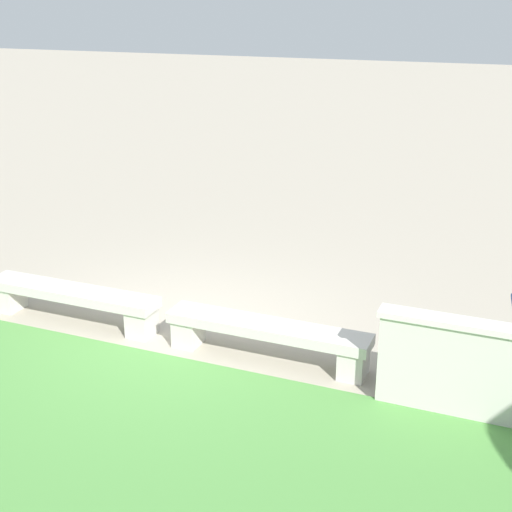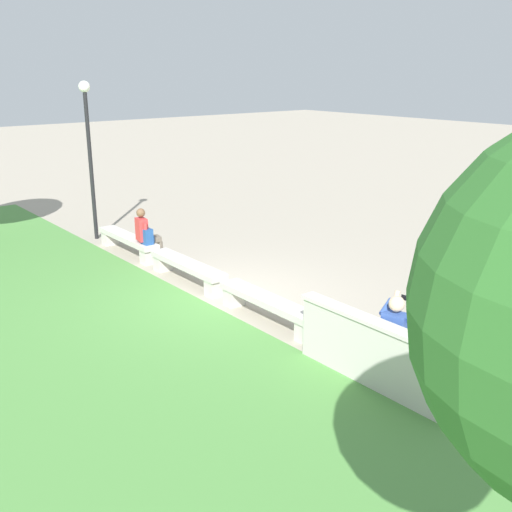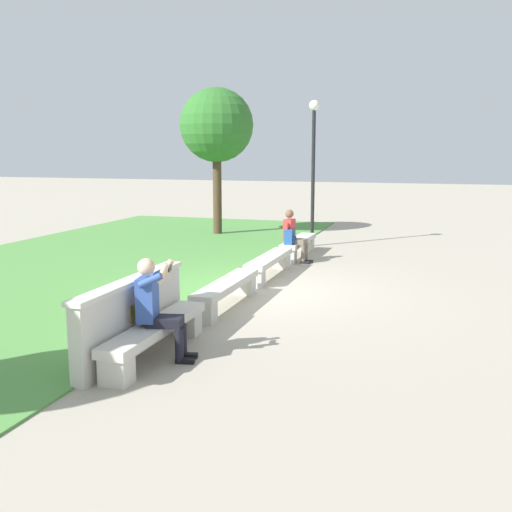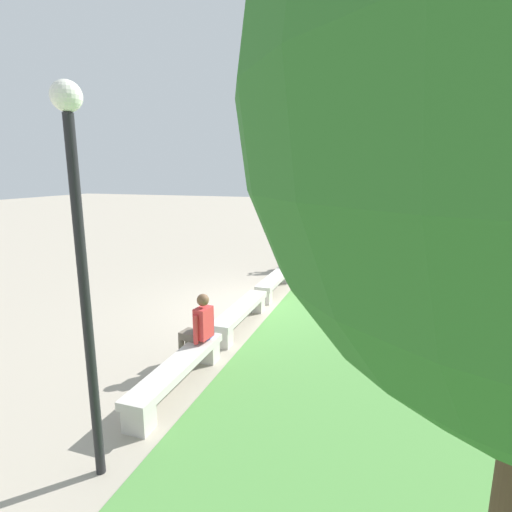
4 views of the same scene
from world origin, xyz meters
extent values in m
plane|color=#A89E8C|center=(0.00, 0.00, 0.00)|extent=(80.00, 80.00, 0.00)
cube|color=beige|center=(-2.93, 0.00, 0.17)|extent=(0.28, 0.34, 0.33)
cube|color=beige|center=(-1.31, 0.00, 0.39)|extent=(2.35, 0.40, 0.12)
cube|color=beige|center=(-2.30, 0.00, 0.17)|extent=(0.28, 0.34, 0.33)
cube|color=beige|center=(-0.32, 0.00, 0.17)|extent=(0.28, 0.34, 0.33)
cube|color=beige|center=(1.31, 0.00, 0.39)|extent=(2.35, 0.40, 0.12)
cube|color=beige|center=(0.32, 0.00, 0.17)|extent=(0.28, 0.34, 0.33)
cube|color=beige|center=(2.30, 0.00, 0.17)|extent=(0.28, 0.34, 0.33)
cube|color=black|center=(-3.86, -0.42, 0.03)|extent=(0.15, 0.26, 0.06)
cylinder|color=black|center=(-3.87, -0.35, 0.24)|extent=(0.11, 0.11, 0.42)
camera|label=1|loc=(-3.94, 6.65, 3.85)|focal=50.00mm
camera|label=2|loc=(-8.74, 6.28, 4.26)|focal=42.00mm
camera|label=3|loc=(-10.64, -3.48, 2.64)|focal=42.00mm
camera|label=4|loc=(8.68, 2.82, 3.19)|focal=28.00mm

